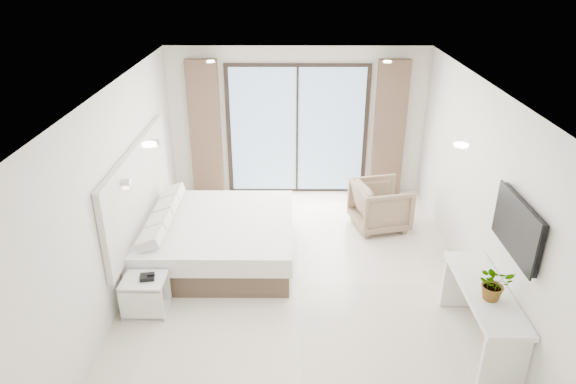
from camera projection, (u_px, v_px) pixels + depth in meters
name	position (u px, v px, depth m)	size (l,w,h in m)	color
ground	(299.00, 285.00, 7.03)	(6.20, 6.20, 0.00)	beige
room_shell	(285.00, 156.00, 7.09)	(4.62, 6.22, 2.72)	silver
bed	(216.00, 238.00, 7.54)	(2.20, 2.09, 0.75)	brown
nightstand	(146.00, 295.00, 6.41)	(0.54, 0.44, 0.48)	white
phone	(147.00, 277.00, 6.30)	(0.17, 0.13, 0.06)	black
console_desk	(483.00, 305.00, 5.73)	(0.49, 1.58, 0.77)	white
plant	(494.00, 286.00, 5.43)	(0.35, 0.39, 0.31)	#33662D
armchair	(380.00, 203.00, 8.35)	(0.83, 0.78, 0.85)	#836F55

